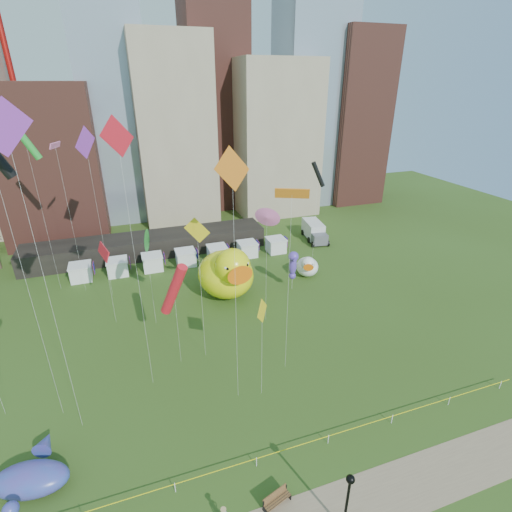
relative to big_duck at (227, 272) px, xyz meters
name	(u,v)px	position (x,y,z in m)	size (l,w,h in m)	color
ground	(256,466)	(-4.60, -24.71, -3.47)	(160.00, 160.00, 0.00)	#314916
skyline	(161,107)	(-2.35, 36.35, 17.97)	(101.00, 23.00, 68.00)	brown
pavilion	(149,245)	(-8.60, 17.29, -1.87)	(38.00, 6.00, 3.20)	black
vendor_tents	(186,258)	(-3.58, 11.29, -2.37)	(33.24, 2.80, 2.40)	white
caution_tape	(256,460)	(-4.60, -24.71, -2.79)	(50.00, 0.06, 0.90)	white
big_duck	(227,272)	(0.00, 0.00, 0.00)	(7.94, 10.16, 7.56)	#EDED0C
small_duck	(307,266)	(12.50, 1.75, -1.91)	(4.43, 4.87, 3.40)	white
seahorse_green	(227,265)	(-0.06, -0.45, 1.30)	(1.70, 2.04, 6.66)	silver
seahorse_purple	(293,263)	(8.85, -1.12, 0.45)	(1.63, 1.89, 5.60)	silver
whale_inflatable	(32,476)	(-19.93, -21.03, -2.43)	(5.65, 6.63, 2.28)	#523593
park_bench	(276,499)	(-4.27, -27.82, -2.90)	(2.11, 1.21, 1.03)	#56311D
lamppost	(348,497)	(-0.82, -30.71, -0.30)	(0.54, 0.54, 5.19)	black
box_truck	(314,231)	(19.95, 14.21, -1.89)	(3.72, 7.55, 3.08)	silver
kite_0	(104,252)	(-14.17, -1.57, 5.67)	(1.40, 3.77, 9.73)	silver
kite_1	(267,218)	(2.83, -6.80, 9.40)	(1.56, 1.61, 13.89)	silver
kite_2	(318,174)	(15.06, 5.13, 10.54)	(2.21, 1.39, 15.84)	silver
kite_3	(145,241)	(-9.71, -3.24, 7.05)	(0.78, 2.34, 11.70)	silver
kite_4	(197,233)	(-5.44, -10.93, 10.20)	(2.14, 1.17, 15.15)	silver
kite_6	(232,174)	(-3.86, -17.51, 16.80)	(2.94, 1.43, 22.24)	silver
kite_7	(7,135)	(-17.08, -16.46, 19.84)	(2.77, 1.92, 25.41)	silver
kite_8	(118,143)	(-11.04, -13.23, 18.63)	(2.30, 1.97, 24.07)	silver
kite_9	(55,148)	(-18.00, 7.90, 15.54)	(1.10, 2.12, 19.61)	silver
kite_11	(25,140)	(-21.20, 9.21, 16.40)	(2.95, 1.29, 22.31)	silver
kite_12	(262,312)	(-1.75, -17.96, 5.34)	(1.59, 2.05, 10.19)	silver
kite_14	(292,195)	(1.74, -15.31, 14.22)	(2.73, 1.57, 18.26)	silver
kite_15	(86,145)	(-14.50, 5.02, 16.08)	(2.01, 2.97, 21.59)	silver
kite_16	(174,290)	(-8.02, -11.10, 4.92)	(3.09, 3.01, 11.24)	silver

